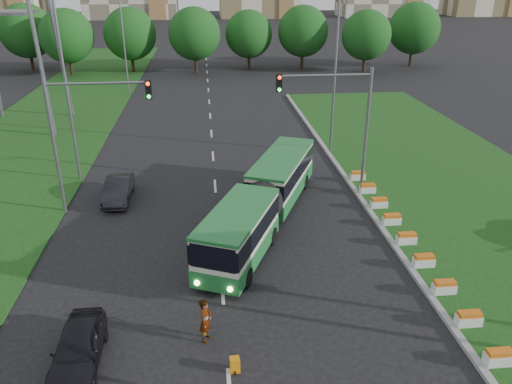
{
  "coord_description": "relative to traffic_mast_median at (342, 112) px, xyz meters",
  "views": [
    {
      "loc": [
        -3.41,
        -18.81,
        13.08
      ],
      "look_at": [
        -0.98,
        4.86,
        2.6
      ],
      "focal_mm": 35.0,
      "sensor_mm": 36.0,
      "label": 1
    }
  ],
  "objects": [
    {
      "name": "ground",
      "position": [
        -4.78,
        -10.0,
        -5.35
      ],
      "size": [
        360.0,
        360.0,
        0.0
      ],
      "primitive_type": "plane",
      "color": "black",
      "rests_on": "ground"
    },
    {
      "name": "grass_median",
      "position": [
        8.22,
        -2.0,
        -5.27
      ],
      "size": [
        14.0,
        60.0,
        0.15
      ],
      "primitive_type": "cube",
      "color": "#164313",
      "rests_on": "ground"
    },
    {
      "name": "median_kerb",
      "position": [
        1.27,
        -2.0,
        -5.26
      ],
      "size": [
        0.3,
        60.0,
        0.18
      ],
      "primitive_type": "cube",
      "color": "gray",
      "rests_on": "ground"
    },
    {
      "name": "left_verge",
      "position": [
        -22.78,
        15.0,
        -5.3
      ],
      "size": [
        12.0,
        110.0,
        0.1
      ],
      "primitive_type": "cube",
      "color": "#164313",
      "rests_on": "ground"
    },
    {
      "name": "lane_markings",
      "position": [
        -7.78,
        10.0,
        -5.35
      ],
      "size": [
        0.2,
        100.0,
        0.01
      ],
      "primitive_type": null,
      "color": "beige",
      "rests_on": "ground"
    },
    {
      "name": "flower_planters",
      "position": [
        1.92,
        -8.1,
        -4.9
      ],
      "size": [
        1.1,
        20.3,
        0.6
      ],
      "primitive_type": null,
      "color": "white",
      "rests_on": "grass_median"
    },
    {
      "name": "traffic_mast_median",
      "position": [
        0.0,
        0.0,
        0.0
      ],
      "size": [
        5.76,
        0.32,
        8.0
      ],
      "color": "slate",
      "rests_on": "ground"
    },
    {
      "name": "traffic_mast_left",
      "position": [
        -15.16,
        -1.0,
        0.0
      ],
      "size": [
        5.76,
        0.32,
        8.0
      ],
      "color": "slate",
      "rests_on": "ground"
    },
    {
      "name": "street_lamps",
      "position": [
        -7.78,
        0.0,
        0.65
      ],
      "size": [
        36.0,
        60.0,
        12.0
      ],
      "primitive_type": null,
      "color": "slate",
      "rests_on": "ground"
    },
    {
      "name": "tree_line",
      "position": [
        5.22,
        45.0,
        -0.85
      ],
      "size": [
        120.0,
        8.0,
        9.0
      ],
      "primitive_type": null,
      "color": "#124515",
      "rests_on": "ground"
    },
    {
      "name": "articulated_bus",
      "position": [
        -5.43,
        -3.7,
        -3.84
      ],
      "size": [
        2.34,
        15.02,
        2.47
      ],
      "rotation": [
        0.0,
        0.0,
        -0.41
      ],
      "color": "silver",
      "rests_on": "ground"
    },
    {
      "name": "car_left_near",
      "position": [
        -13.14,
        -14.05,
        -4.65
      ],
      "size": [
        1.7,
        4.1,
        1.39
      ],
      "primitive_type": "imported",
      "rotation": [
        0.0,
        0.0,
        0.01
      ],
      "color": "black",
      "rests_on": "ground"
    },
    {
      "name": "car_left_far",
      "position": [
        -13.83,
        0.42,
        -4.65
      ],
      "size": [
        1.52,
        4.26,
        1.4
      ],
      "primitive_type": "imported",
      "rotation": [
        0.0,
        0.0,
        -0.01
      ],
      "color": "black",
      "rests_on": "ground"
    },
    {
      "name": "pedestrian",
      "position": [
        -8.53,
        -13.26,
        -4.43
      ],
      "size": [
        0.66,
        0.79,
        1.85
      ],
      "primitive_type": "imported",
      "rotation": [
        0.0,
        0.0,
        1.2
      ],
      "color": "gray",
      "rests_on": "ground"
    },
    {
      "name": "shopping_trolley",
      "position": [
        -7.54,
        -15.05,
        -5.06
      ],
      "size": [
        0.35,
        0.37,
        0.59
      ],
      "rotation": [
        0.0,
        0.0,
        0.1
      ],
      "color": "orange",
      "rests_on": "ground"
    }
  ]
}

